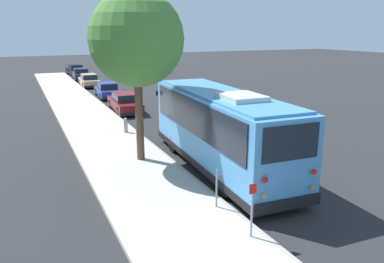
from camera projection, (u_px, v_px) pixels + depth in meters
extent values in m
plane|color=#28282B|center=(224.00, 169.00, 15.54)|extent=(160.00, 160.00, 0.00)
cube|color=beige|center=(141.00, 181.00, 14.06)|extent=(80.00, 3.58, 0.15)
cube|color=#AAA69D|center=(186.00, 173.00, 14.82)|extent=(80.00, 0.14, 0.15)
cube|color=#4C93D1|center=(220.00, 129.00, 15.16)|extent=(9.40, 2.92, 2.80)
cube|color=black|center=(220.00, 158.00, 15.49)|extent=(9.45, 2.97, 0.28)
cube|color=black|center=(220.00, 114.00, 15.00)|extent=(8.65, 2.96, 1.33)
cube|color=black|center=(181.00, 96.00, 19.18)|extent=(0.15, 2.10, 1.40)
cube|color=black|center=(291.00, 143.00, 10.79)|extent=(0.14, 1.92, 1.07)
cube|color=black|center=(181.00, 83.00, 19.02)|extent=(0.14, 1.73, 0.22)
cube|color=#4C93D1|center=(221.00, 94.00, 14.78)|extent=(8.82, 2.66, 0.10)
cube|color=silver|center=(241.00, 97.00, 13.27)|extent=(1.78, 1.45, 0.20)
cube|color=black|center=(181.00, 130.00, 19.68)|extent=(0.24, 2.42, 0.36)
cube|color=black|center=(287.00, 204.00, 11.27)|extent=(0.24, 2.42, 0.36)
cylinder|color=red|center=(265.00, 180.00, 10.68)|extent=(0.04, 0.18, 0.18)
cylinder|color=orange|center=(264.00, 196.00, 10.81)|extent=(0.04, 0.14, 0.14)
cylinder|color=red|center=(314.00, 172.00, 11.29)|extent=(0.04, 0.18, 0.18)
cylinder|color=orange|center=(313.00, 187.00, 11.42)|extent=(0.04, 0.14, 0.14)
cube|color=white|center=(166.00, 128.00, 19.39)|extent=(0.06, 0.32, 0.18)
cube|color=white|center=(195.00, 125.00, 19.97)|extent=(0.06, 0.32, 0.18)
cube|color=black|center=(157.00, 93.00, 18.35)|extent=(0.07, 0.10, 0.24)
cylinder|color=black|center=(174.00, 141.00, 17.55)|extent=(1.10, 0.36, 1.09)
cylinder|color=slate|center=(174.00, 141.00, 17.55)|extent=(0.51, 0.35, 0.49)
cylinder|color=black|center=(214.00, 136.00, 18.30)|extent=(1.10, 0.36, 1.09)
cylinder|color=slate|center=(214.00, 136.00, 18.30)|extent=(0.51, 0.35, 0.49)
cylinder|color=black|center=(225.00, 182.00, 12.75)|extent=(1.10, 0.36, 1.09)
cylinder|color=slate|center=(225.00, 182.00, 12.75)|extent=(0.51, 0.35, 0.49)
cylinder|color=black|center=(277.00, 174.00, 13.50)|extent=(1.10, 0.36, 1.09)
cylinder|color=slate|center=(277.00, 174.00, 13.50)|extent=(0.51, 0.35, 0.49)
cube|color=maroon|center=(125.00, 105.00, 26.43)|extent=(4.63, 1.87, 0.65)
cube|color=black|center=(125.00, 97.00, 26.18)|extent=(2.22, 1.52, 0.48)
cube|color=maroon|center=(125.00, 94.00, 26.12)|extent=(2.13, 1.49, 0.05)
cube|color=black|center=(119.00, 102.00, 28.55)|extent=(0.16, 1.60, 0.20)
cube|color=black|center=(133.00, 114.00, 24.44)|extent=(0.16, 1.60, 0.20)
cylinder|color=black|center=(111.00, 104.00, 27.49)|extent=(0.67, 0.23, 0.66)
cylinder|color=slate|center=(111.00, 104.00, 27.49)|extent=(0.31, 0.23, 0.30)
cylinder|color=black|center=(131.00, 103.00, 28.03)|extent=(0.67, 0.23, 0.66)
cylinder|color=slate|center=(131.00, 103.00, 28.03)|extent=(0.31, 0.23, 0.30)
cylinder|color=black|center=(119.00, 111.00, 24.92)|extent=(0.67, 0.23, 0.66)
cylinder|color=slate|center=(119.00, 111.00, 24.92)|extent=(0.31, 0.23, 0.30)
cylinder|color=black|center=(140.00, 110.00, 25.46)|extent=(0.67, 0.23, 0.66)
cylinder|color=slate|center=(140.00, 110.00, 25.46)|extent=(0.31, 0.23, 0.30)
cube|color=navy|center=(107.00, 92.00, 32.07)|extent=(4.23, 1.84, 0.61)
cube|color=black|center=(107.00, 86.00, 31.83)|extent=(2.04, 1.50, 0.48)
cube|color=navy|center=(107.00, 83.00, 31.76)|extent=(1.96, 1.47, 0.05)
cube|color=black|center=(104.00, 91.00, 34.00)|extent=(0.16, 1.58, 0.20)
cube|color=black|center=(112.00, 98.00, 30.24)|extent=(0.16, 1.58, 0.20)
cylinder|color=black|center=(97.00, 92.00, 33.01)|extent=(0.63, 0.23, 0.62)
cylinder|color=slate|center=(97.00, 92.00, 33.01)|extent=(0.29, 0.23, 0.28)
cylinder|color=black|center=(113.00, 91.00, 33.55)|extent=(0.63, 0.23, 0.62)
cylinder|color=slate|center=(113.00, 91.00, 33.55)|extent=(0.29, 0.23, 0.28)
cylinder|color=black|center=(101.00, 97.00, 30.66)|extent=(0.63, 0.23, 0.62)
cylinder|color=slate|center=(101.00, 97.00, 30.66)|extent=(0.29, 0.23, 0.28)
cylinder|color=black|center=(119.00, 95.00, 31.20)|extent=(0.63, 0.23, 0.62)
cylinder|color=slate|center=(119.00, 95.00, 31.20)|extent=(0.29, 0.23, 0.28)
cube|color=tan|center=(89.00, 82.00, 38.32)|extent=(4.29, 1.77, 0.62)
cube|color=black|center=(89.00, 77.00, 38.07)|extent=(2.06, 1.47, 0.48)
cube|color=tan|center=(89.00, 74.00, 38.01)|extent=(1.97, 1.43, 0.05)
cube|color=black|center=(86.00, 81.00, 40.27)|extent=(0.13, 1.58, 0.20)
cube|color=black|center=(92.00, 87.00, 36.47)|extent=(0.13, 1.58, 0.20)
cylinder|color=black|center=(80.00, 82.00, 39.27)|extent=(0.63, 0.22, 0.62)
cylinder|color=slate|center=(80.00, 82.00, 39.27)|extent=(0.29, 0.23, 0.28)
cylinder|color=black|center=(94.00, 81.00, 39.82)|extent=(0.63, 0.22, 0.62)
cylinder|color=slate|center=(94.00, 81.00, 39.82)|extent=(0.29, 0.23, 0.28)
cylinder|color=black|center=(84.00, 85.00, 36.89)|extent=(0.63, 0.22, 0.62)
cylinder|color=slate|center=(84.00, 85.00, 36.89)|extent=(0.29, 0.23, 0.28)
cylinder|color=black|center=(99.00, 85.00, 37.44)|extent=(0.63, 0.22, 0.62)
cylinder|color=slate|center=(99.00, 85.00, 37.44)|extent=(0.29, 0.23, 0.28)
cube|color=#19234C|center=(81.00, 76.00, 43.46)|extent=(4.23, 1.89, 0.65)
cube|color=black|center=(81.00, 71.00, 43.22)|extent=(2.03, 1.56, 0.48)
cube|color=#19234C|center=(81.00, 69.00, 43.15)|extent=(1.95, 1.52, 0.05)
cube|color=black|center=(79.00, 76.00, 45.40)|extent=(0.16, 1.65, 0.20)
cube|color=black|center=(83.00, 80.00, 41.65)|extent=(0.16, 1.65, 0.20)
cylinder|color=black|center=(73.00, 76.00, 44.39)|extent=(0.68, 0.23, 0.67)
cylinder|color=slate|center=(73.00, 76.00, 44.39)|extent=(0.31, 0.23, 0.30)
cylinder|color=black|center=(86.00, 75.00, 44.96)|extent=(0.68, 0.23, 0.67)
cylinder|color=slate|center=(86.00, 75.00, 44.96)|extent=(0.31, 0.23, 0.30)
cylinder|color=black|center=(75.00, 78.00, 42.05)|extent=(0.68, 0.23, 0.67)
cylinder|color=slate|center=(75.00, 78.00, 42.05)|extent=(0.31, 0.23, 0.30)
cylinder|color=black|center=(89.00, 78.00, 42.62)|extent=(0.68, 0.23, 0.67)
cylinder|color=slate|center=(89.00, 78.00, 42.62)|extent=(0.31, 0.23, 0.30)
cube|color=black|center=(75.00, 71.00, 48.37)|extent=(4.28, 1.98, 0.63)
cube|color=black|center=(75.00, 67.00, 48.13)|extent=(2.08, 1.59, 0.48)
cube|color=black|center=(75.00, 65.00, 48.07)|extent=(2.00, 1.55, 0.05)
cube|color=black|center=(72.00, 71.00, 50.20)|extent=(0.20, 1.62, 0.20)
cube|color=black|center=(79.00, 74.00, 46.65)|extent=(0.20, 1.62, 0.20)
cylinder|color=black|center=(67.00, 72.00, 49.16)|extent=(0.65, 0.25, 0.64)
cylinder|color=slate|center=(67.00, 72.00, 49.16)|extent=(0.30, 0.24, 0.29)
cylinder|color=black|center=(79.00, 71.00, 49.88)|extent=(0.65, 0.25, 0.64)
cylinder|color=slate|center=(79.00, 71.00, 49.88)|extent=(0.30, 0.24, 0.29)
cylinder|color=black|center=(72.00, 74.00, 46.94)|extent=(0.65, 0.25, 0.64)
cylinder|color=slate|center=(72.00, 74.00, 46.94)|extent=(0.30, 0.24, 0.29)
cylinder|color=black|center=(84.00, 73.00, 47.66)|extent=(0.65, 0.25, 0.64)
cylinder|color=slate|center=(84.00, 73.00, 47.66)|extent=(0.30, 0.24, 0.29)
cylinder|color=brown|center=(139.00, 117.00, 15.79)|extent=(0.33, 0.33, 3.72)
sphere|color=#4C8438|center=(137.00, 39.00, 14.95)|extent=(3.86, 3.86, 3.86)
sphere|color=#528F3C|center=(132.00, 7.00, 15.04)|extent=(2.51, 2.51, 2.51)
cylinder|color=gray|center=(252.00, 215.00, 9.97)|extent=(0.06, 0.06, 1.26)
cube|color=red|center=(253.00, 189.00, 9.77)|extent=(0.02, 0.22, 0.28)
cylinder|color=gray|center=(217.00, 188.00, 11.68)|extent=(0.06, 0.06, 1.25)
cylinder|color=#99999E|center=(126.00, 126.00, 20.45)|extent=(0.22, 0.22, 0.65)
sphere|color=#99999E|center=(125.00, 120.00, 20.35)|extent=(0.20, 0.20, 0.20)
cube|color=silver|center=(292.00, 162.00, 16.25)|extent=(2.40, 0.14, 0.01)
cube|color=silver|center=(223.00, 130.00, 21.50)|extent=(2.40, 0.14, 0.01)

